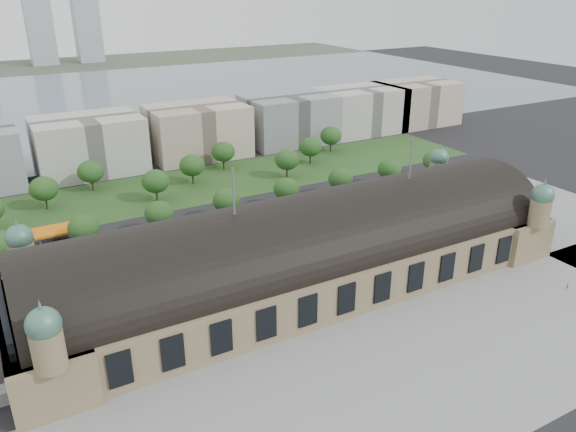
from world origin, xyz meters
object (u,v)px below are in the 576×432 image
bus_east (335,226)px  pedestrian_1 (567,286)px  traffic_car_3 (157,246)px  traffic_car_6 (395,204)px  traffic_car_4 (262,232)px  parked_car_0 (4,319)px  parked_car_3 (66,300)px  parked_car_4 (184,274)px  parked_car_2 (101,288)px  bus_mid (313,230)px  parked_car_6 (209,261)px  bus_west (216,246)px  petrol_station (59,231)px  parked_car_1 (27,306)px  traffic_car_2 (17,285)px  parked_car_5 (114,284)px

bus_east → pedestrian_1: size_ratio=7.42×
traffic_car_3 → traffic_car_6: 89.09m
traffic_car_4 → parked_car_0: (-79.45, -15.54, -0.14)m
parked_car_3 → parked_car_4: (31.95, -1.64, -0.05)m
parked_car_2 → parked_car_3: (-9.46, -1.89, 0.01)m
traffic_car_3 → bus_mid: 50.67m
parked_car_6 → pedestrian_1: (80.20, -61.90, -0.02)m
parked_car_0 → parked_car_6: size_ratio=0.72×
parked_car_3 → parked_car_6: 41.15m
traffic_car_3 → bus_west: 19.23m
parked_car_2 → parked_car_4: (22.49, -3.53, -0.04)m
traffic_car_6 → parked_car_6: 78.81m
petrol_station → traffic_car_3: 33.86m
parked_car_3 → parked_car_1: bearing=-124.5°
bus_east → traffic_car_4: bearing=73.0°
traffic_car_2 → parked_car_1: traffic_car_2 is taller
pedestrian_1 → bus_west: bearing=95.4°
bus_mid → parked_car_2: bearing=98.0°
parked_car_5 → bus_west: 33.98m
traffic_car_4 → parked_car_4: bearing=-70.2°
traffic_car_6 → traffic_car_4: bearing=-92.3°
traffic_car_2 → parked_car_2: (19.95, -12.93, 0.10)m
parked_car_0 → parked_car_5: 28.30m
traffic_car_6 → pedestrian_1: pedestrian_1 is taller
traffic_car_4 → parked_car_3: size_ratio=1.04×
traffic_car_4 → parked_car_3: 65.95m
bus_west → bus_mid: size_ratio=0.84×
traffic_car_4 → pedestrian_1: traffic_car_4 is taller
traffic_car_3 → parked_car_3: parked_car_3 is taller
traffic_car_2 → parked_car_3: parked_car_3 is taller
parked_car_1 → parked_car_3: size_ratio=1.01×
petrol_station → parked_car_6: 54.00m
parked_car_1 → pedestrian_1: pedestrian_1 is taller
parked_car_1 → pedestrian_1: 144.41m
traffic_car_6 → parked_car_0: 134.91m
bus_west → parked_car_5: bearing=102.1°
petrol_station → parked_car_2: (4.26, -40.28, -2.17)m
petrol_station → parked_car_0: bearing=-114.4°
traffic_car_6 → parked_car_3: parked_car_3 is taller
traffic_car_3 → bus_east: bus_east is taller
parked_car_3 → bus_west: (46.38, 8.89, 0.74)m
traffic_car_2 → traffic_car_3: bearing=104.3°
traffic_car_3 → parked_car_3: 36.66m
parked_car_5 → petrol_station: bearing=159.5°
traffic_car_4 → parked_car_1: (-73.73, -11.54, -0.16)m
petrol_station → traffic_car_4: 65.99m
parked_car_0 → parked_car_3: (14.88, 2.11, 0.12)m
parked_car_2 → traffic_car_4: bearing=66.6°
petrol_station → parked_car_5: bearing=-78.9°
petrol_station → traffic_car_2: bearing=-119.8°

